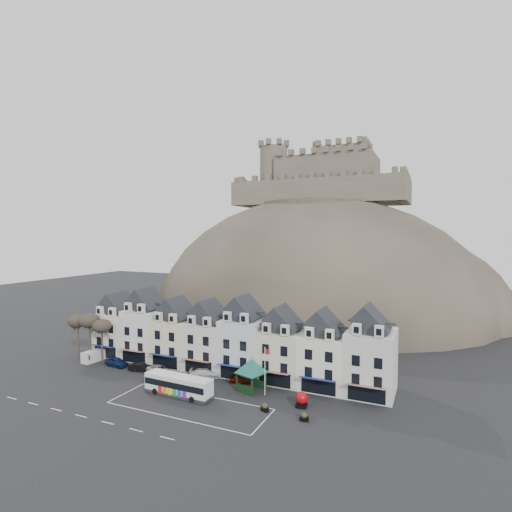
{
  "coord_description": "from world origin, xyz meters",
  "views": [
    {
      "loc": [
        32.03,
        -43.26,
        23.37
      ],
      "look_at": [
        1.69,
        24.0,
        19.25
      ],
      "focal_mm": 28.0,
      "sensor_mm": 36.0,
      "label": 1
    }
  ],
  "objects_px": {
    "car_navy": "(117,362)",
    "car_white": "(205,373)",
    "red_buoy": "(302,399)",
    "white_van": "(94,356)",
    "car_maroon": "(241,379)",
    "flagpole": "(265,368)",
    "car_black": "(141,367)",
    "car_charcoal": "(250,379)",
    "car_silver": "(159,370)",
    "bus": "(178,385)",
    "bus_shelter": "(251,366)"
  },
  "relations": [
    {
      "from": "white_van",
      "to": "car_black",
      "type": "relative_size",
      "value": 1.05
    },
    {
      "from": "bus_shelter",
      "to": "white_van",
      "type": "distance_m",
      "value": 32.36
    },
    {
      "from": "car_navy",
      "to": "car_maroon",
      "type": "bearing_deg",
      "value": -78.59
    },
    {
      "from": "car_silver",
      "to": "car_charcoal",
      "type": "distance_m",
      "value": 15.77
    },
    {
      "from": "car_white",
      "to": "bus_shelter",
      "type": "bearing_deg",
      "value": -124.33
    },
    {
      "from": "bus_shelter",
      "to": "flagpole",
      "type": "relative_size",
      "value": 1.01
    },
    {
      "from": "white_van",
      "to": "car_white",
      "type": "distance_m",
      "value": 23.14
    },
    {
      "from": "white_van",
      "to": "car_maroon",
      "type": "bearing_deg",
      "value": 7.76
    },
    {
      "from": "flagpole",
      "to": "car_charcoal",
      "type": "height_order",
      "value": "flagpole"
    },
    {
      "from": "car_silver",
      "to": "car_charcoal",
      "type": "relative_size",
      "value": 1.17
    },
    {
      "from": "bus",
      "to": "car_navy",
      "type": "relative_size",
      "value": 2.29
    },
    {
      "from": "car_silver",
      "to": "car_white",
      "type": "relative_size",
      "value": 0.96
    },
    {
      "from": "bus",
      "to": "bus_shelter",
      "type": "relative_size",
      "value": 1.48
    },
    {
      "from": "car_silver",
      "to": "car_charcoal",
      "type": "xyz_separation_m",
      "value": [
        15.6,
        2.32,
        -0.0
      ]
    },
    {
      "from": "car_navy",
      "to": "car_white",
      "type": "height_order",
      "value": "car_navy"
    },
    {
      "from": "flagpole",
      "to": "car_maroon",
      "type": "distance_m",
      "value": 6.87
    },
    {
      "from": "bus_shelter",
      "to": "car_white",
      "type": "height_order",
      "value": "bus_shelter"
    },
    {
      "from": "bus_shelter",
      "to": "car_silver",
      "type": "bearing_deg",
      "value": -163.61
    },
    {
      "from": "car_maroon",
      "to": "car_white",
      "type": "bearing_deg",
      "value": 78.3
    },
    {
      "from": "car_charcoal",
      "to": "car_silver",
      "type": "bearing_deg",
      "value": 93.88
    },
    {
      "from": "white_van",
      "to": "car_charcoal",
      "type": "xyz_separation_m",
      "value": [
        30.78,
        1.82,
        -0.3
      ]
    },
    {
      "from": "car_charcoal",
      "to": "red_buoy",
      "type": "bearing_deg",
      "value": -120.11
    },
    {
      "from": "flagpole",
      "to": "car_white",
      "type": "distance_m",
      "value": 12.45
    },
    {
      "from": "flagpole",
      "to": "car_maroon",
      "type": "xyz_separation_m",
      "value": [
        -5.24,
        2.84,
        -3.41
      ]
    },
    {
      "from": "bus_shelter",
      "to": "car_navy",
      "type": "distance_m",
      "value": 26.47
    },
    {
      "from": "bus",
      "to": "bus_shelter",
      "type": "bearing_deg",
      "value": 36.29
    },
    {
      "from": "car_navy",
      "to": "red_buoy",
      "type": "bearing_deg",
      "value": -87.22
    },
    {
      "from": "bus_shelter",
      "to": "car_navy",
      "type": "relative_size",
      "value": 1.55
    },
    {
      "from": "flagpole",
      "to": "car_charcoal",
      "type": "distance_m",
      "value": 6.2
    },
    {
      "from": "car_black",
      "to": "car_white",
      "type": "relative_size",
      "value": 0.85
    },
    {
      "from": "car_navy",
      "to": "car_black",
      "type": "xyz_separation_m",
      "value": [
        5.56,
        -0.16,
        -0.1
      ]
    },
    {
      "from": "car_navy",
      "to": "car_white",
      "type": "relative_size",
      "value": 0.94
    },
    {
      "from": "car_charcoal",
      "to": "flagpole",
      "type": "bearing_deg",
      "value": -133.51
    },
    {
      "from": "bus",
      "to": "car_maroon",
      "type": "xyz_separation_m",
      "value": [
        6.16,
        8.06,
        -1.01
      ]
    },
    {
      "from": "bus",
      "to": "car_charcoal",
      "type": "distance_m",
      "value": 11.27
    },
    {
      "from": "red_buoy",
      "to": "flagpole",
      "type": "height_order",
      "value": "flagpole"
    },
    {
      "from": "red_buoy",
      "to": "car_charcoal",
      "type": "relative_size",
      "value": 0.51
    },
    {
      "from": "bus",
      "to": "red_buoy",
      "type": "relative_size",
      "value": 5.13
    },
    {
      "from": "red_buoy",
      "to": "car_maroon",
      "type": "distance_m",
      "value": 12.02
    },
    {
      "from": "car_black",
      "to": "flagpole",
      "type": "bearing_deg",
      "value": -103.18
    },
    {
      "from": "white_van",
      "to": "car_navy",
      "type": "bearing_deg",
      "value": 0.06
    },
    {
      "from": "flagpole",
      "to": "car_charcoal",
      "type": "xyz_separation_m",
      "value": [
        -4.04,
        3.26,
        -3.38
      ]
    },
    {
      "from": "car_white",
      "to": "car_maroon",
      "type": "height_order",
      "value": "car_white"
    },
    {
      "from": "red_buoy",
      "to": "car_white",
      "type": "xyz_separation_m",
      "value": [
        -17.67,
        4.1,
        -0.34
      ]
    },
    {
      "from": "bus",
      "to": "car_silver",
      "type": "bearing_deg",
      "value": 145.33
    },
    {
      "from": "car_white",
      "to": "car_charcoal",
      "type": "bearing_deg",
      "value": -108.0
    },
    {
      "from": "bus",
      "to": "car_black",
      "type": "xyz_separation_m",
      "value": [
        -11.93,
        5.98,
        -0.96
      ]
    },
    {
      "from": "bus",
      "to": "red_buoy",
      "type": "height_order",
      "value": "bus"
    },
    {
      "from": "white_van",
      "to": "bus",
      "type": "bearing_deg",
      "value": -10.83
    },
    {
      "from": "bus_shelter",
      "to": "white_van",
      "type": "relative_size",
      "value": 1.64
    }
  ]
}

